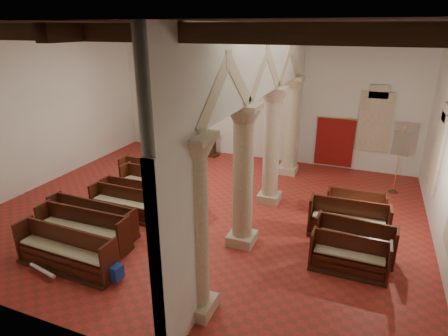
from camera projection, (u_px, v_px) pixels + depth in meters
The scene contains 29 objects.
floor at pixel (207, 210), 12.85m from camera, with size 14.00×14.00×0.00m, color maroon.
ceiling at pixel (203, 23), 10.72m from camera, with size 14.00×14.00×0.00m, color black.
wall_back at pixel (260, 95), 16.99m from camera, with size 14.00×0.02×6.00m, color beige.
wall_front at pixel (64, 203), 6.57m from camera, with size 14.00×0.02×6.00m, color beige.
wall_left at pixel (37, 108), 14.21m from camera, with size 0.02×12.00×6.00m, color beige.
ceiling_beams at pixel (203, 30), 10.78m from camera, with size 13.80×11.80×0.30m, color #371E11, non-canonical shape.
arcade at pixel (261, 112), 10.96m from camera, with size 0.90×11.90×6.00m.
window_right_b at pixel (439, 152), 11.82m from camera, with size 0.03×1.00×2.20m, color #3A836C.
window_back at pixel (375, 122), 15.52m from camera, with size 1.00×0.03×2.20m, color #3A836C.
pipe_organ at pixel (169, 123), 18.69m from camera, with size 2.10×0.85×4.40m.
lectern at pixel (213, 145), 17.98m from camera, with size 0.61×0.63×1.33m.
dossal_curtain at pixel (335, 142), 16.36m from camera, with size 1.80×0.07×2.17m.
processional_banner at pixel (396, 172), 13.96m from camera, with size 0.58×0.74×2.57m.
hymnal_box_a at pixel (115, 272), 9.17m from camera, with size 0.37×0.30×0.37m, color navy.
hymnal_box_b at pixel (111, 243), 10.43m from camera, with size 0.32×0.26×0.32m, color navy.
hymnal_box_c at pixel (167, 207), 12.54m from camera, with size 0.30×0.25×0.30m, color navy.
tube_heater_a at pixel (43, 270), 9.41m from camera, with size 0.10×0.10×0.96m, color silver.
tube_heater_b at pixel (68, 233), 11.11m from camera, with size 0.11×0.11×1.06m, color silver.
nave_pew_0 at pixel (67, 256), 9.63m from camera, with size 2.92×0.82×1.11m.
nave_pew_1 at pixel (84, 234), 10.68m from camera, with size 2.86×0.77×1.08m.
nave_pew_2 at pixel (93, 222), 11.41m from camera, with size 3.04×0.76×0.99m.
nave_pew_3 at pixel (132, 209), 12.20m from camera, with size 2.97×0.70×1.00m.
nave_pew_4 at pixel (136, 199), 12.89m from camera, with size 2.51×0.71×0.98m.
nave_pew_5 at pixel (160, 189), 13.63m from camera, with size 3.26×0.93×1.08m.
nave_pew_6 at pixel (157, 180), 14.48m from camera, with size 3.07×0.75×1.08m.
aisle_pew_0 at pixel (348, 260), 9.51m from camera, with size 1.92×0.67×0.99m.
aisle_pew_1 at pixel (354, 244), 10.20m from camera, with size 2.15×0.83×1.03m.
aisle_pew_2 at pixel (348, 225), 11.09m from camera, with size 2.30×0.84×1.15m.
aisle_pew_3 at pixel (355, 210), 12.16m from camera, with size 1.85×0.71×0.96m.
Camera 1 is at (4.82, -10.45, 5.91)m, focal length 30.00 mm.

